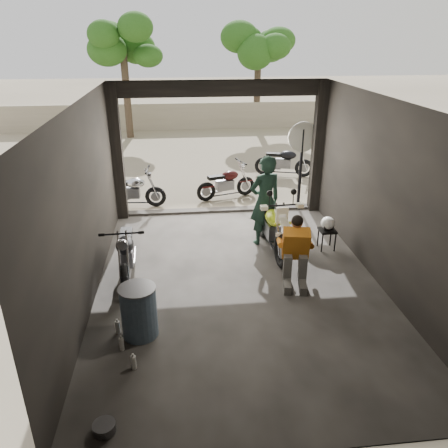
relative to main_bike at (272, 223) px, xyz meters
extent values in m
plane|color=#7A6D56|center=(-0.85, -1.25, -0.63)|extent=(80.00, 80.00, 0.00)
cube|color=#2D2B28|center=(-0.85, -1.25, -0.62)|extent=(5.00, 7.00, 0.02)
plane|color=black|center=(-0.85, -1.25, 2.57)|extent=(7.00, 7.00, 0.00)
cube|color=black|center=(-0.85, -4.75, 0.97)|extent=(5.00, 0.02, 3.20)
cube|color=black|center=(-3.35, -1.25, 0.97)|extent=(0.02, 7.00, 3.20)
cube|color=black|center=(1.65, -1.25, 0.97)|extent=(0.02, 7.00, 3.20)
cube|color=black|center=(-3.23, 2.13, 0.97)|extent=(0.24, 0.24, 3.20)
cube|color=black|center=(1.53, 2.13, 0.97)|extent=(0.24, 0.24, 3.20)
cube|color=black|center=(-0.85, 2.17, 2.39)|extent=(5.00, 0.16, 0.36)
cube|color=#2D2B28|center=(-0.85, 2.25, -0.59)|extent=(5.00, 0.25, 0.08)
cube|color=gray|center=(-0.85, 12.75, -0.03)|extent=(18.00, 0.30, 1.20)
cylinder|color=#382B1E|center=(-3.85, 11.25, 1.17)|extent=(0.30, 0.30, 3.58)
ellipsoid|color=#1E4C14|center=(-3.85, 11.25, 3.41)|extent=(2.20, 2.20, 3.14)
cylinder|color=#382B1E|center=(1.95, 12.75, 0.97)|extent=(0.30, 0.30, 3.20)
ellipsoid|color=#1E4C14|center=(1.95, 12.75, 2.97)|extent=(2.20, 2.20, 2.80)
imported|color=#172E24|center=(-0.09, 0.37, 0.34)|extent=(0.81, 0.66, 1.93)
cube|color=black|center=(1.15, -0.07, -0.19)|extent=(0.33, 0.33, 0.04)
cylinder|color=black|center=(1.01, -0.21, -0.41)|extent=(0.03, 0.03, 0.44)
cylinder|color=black|center=(1.29, -0.21, -0.41)|extent=(0.03, 0.03, 0.44)
cylinder|color=black|center=(1.01, 0.06, -0.41)|extent=(0.03, 0.03, 0.44)
cylinder|color=black|center=(1.29, 0.06, -0.41)|extent=(0.03, 0.03, 0.44)
ellipsoid|color=white|center=(1.15, -0.05, -0.04)|extent=(0.31, 0.32, 0.27)
cylinder|color=#435971|center=(-2.51, -2.52, -0.22)|extent=(0.64, 0.64, 0.82)
cylinder|color=black|center=(1.19, 2.30, 0.39)|extent=(0.08, 0.08, 2.04)
cylinder|color=white|center=(1.19, 2.28, 1.22)|extent=(0.74, 0.03, 0.74)
camera|label=1|loc=(-1.84, -7.94, 3.53)|focal=35.00mm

